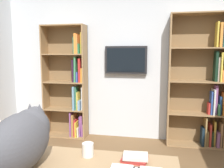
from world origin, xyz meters
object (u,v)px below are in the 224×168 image
at_px(bookshelf_left, 203,86).
at_px(desk_book_stack, 135,158).
at_px(bookshelf_right, 70,85).
at_px(cat, 23,138).
at_px(coffee_mug, 88,150).
at_px(wall_mounted_tv, 126,60).

xyz_separation_m(bookshelf_left, desk_book_stack, (0.86, 2.31, -0.19)).
height_order(bookshelf_left, desk_book_stack, bookshelf_left).
bearing_deg(bookshelf_left, desk_book_stack, 69.60).
height_order(bookshelf_left, bookshelf_right, bookshelf_left).
relative_size(bookshelf_left, desk_book_stack, 11.57).
relative_size(bookshelf_right, cat, 2.97).
bearing_deg(bookshelf_right, desk_book_stack, 120.61).
height_order(cat, desk_book_stack, cat).
distance_m(bookshelf_right, coffee_mug, 2.52).
xyz_separation_m(bookshelf_left, bookshelf_right, (2.22, 0.00, -0.04)).
height_order(bookshelf_left, wall_mounted_tv, bookshelf_left).
relative_size(cat, coffee_mug, 6.90).
bearing_deg(desk_book_stack, wall_mounted_tv, -80.80).
height_order(bookshelf_right, cat, bookshelf_right).
relative_size(bookshelf_left, wall_mounted_tv, 2.95).
bearing_deg(wall_mounted_tv, bookshelf_right, 4.88).
bearing_deg(coffee_mug, desk_book_stack, 178.90).
height_order(wall_mounted_tv, coffee_mug, wall_mounted_tv).
bearing_deg(bookshelf_right, bookshelf_left, -179.93).
relative_size(coffee_mug, desk_book_stack, 0.53).
distance_m(bookshelf_left, bookshelf_right, 2.22).
distance_m(wall_mounted_tv, cat, 2.66).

